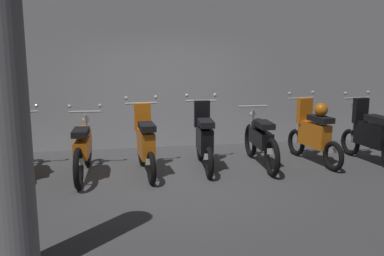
{
  "coord_description": "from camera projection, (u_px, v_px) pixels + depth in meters",
  "views": [
    {
      "loc": [
        -1.04,
        -6.81,
        2.23
      ],
      "look_at": [
        0.29,
        0.59,
        0.75
      ],
      "focal_mm": 41.37,
      "sensor_mm": 36.0,
      "label": 1
    }
  ],
  "objects": [
    {
      "name": "ground_plane",
      "position": [
        181.0,
        181.0,
        7.19
      ],
      "size": [
        80.0,
        80.0,
        0.0
      ],
      "primitive_type": "plane",
      "color": "#4C4C4F"
    },
    {
      "name": "back_wall",
      "position": [
        162.0,
        72.0,
        9.35
      ],
      "size": [
        16.0,
        0.3,
        3.16
      ],
      "primitive_type": "cube",
      "color": "#ADADB2",
      "rests_on": "ground"
    },
    {
      "name": "motorbike_slot_1",
      "position": [
        19.0,
        146.0,
        7.31
      ],
      "size": [
        0.59,
        1.95,
        1.15
      ],
      "color": "black",
      "rests_on": "ground"
    },
    {
      "name": "motorbike_slot_2",
      "position": [
        83.0,
        148.0,
        7.35
      ],
      "size": [
        0.59,
        1.95,
        1.15
      ],
      "color": "black",
      "rests_on": "ground"
    },
    {
      "name": "motorbike_slot_3",
      "position": [
        145.0,
        143.0,
        7.49
      ],
      "size": [
        0.59,
        1.68,
        1.29
      ],
      "color": "black",
      "rests_on": "ground"
    },
    {
      "name": "motorbike_slot_4",
      "position": [
        204.0,
        139.0,
        7.81
      ],
      "size": [
        0.59,
        1.68,
        1.29
      ],
      "color": "black",
      "rests_on": "ground"
    },
    {
      "name": "motorbike_slot_5",
      "position": [
        260.0,
        139.0,
        7.99
      ],
      "size": [
        0.56,
        1.95,
        1.03
      ],
      "color": "black",
      "rests_on": "ground"
    },
    {
      "name": "motorbike_slot_6",
      "position": [
        314.0,
        133.0,
        8.18
      ],
      "size": [
        0.58,
        1.67,
        1.29
      ],
      "color": "black",
      "rests_on": "ground"
    },
    {
      "name": "motorbike_slot_7",
      "position": [
        370.0,
        134.0,
        8.2
      ],
      "size": [
        0.58,
        1.68,
        1.29
      ],
      "color": "black",
      "rests_on": "ground"
    },
    {
      "name": "support_pillar",
      "position": [
        5.0,
        114.0,
        4.0
      ],
      "size": [
        0.44,
        0.44,
        3.16
      ],
      "primitive_type": "cylinder",
      "color": "gray",
      "rests_on": "ground"
    }
  ]
}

